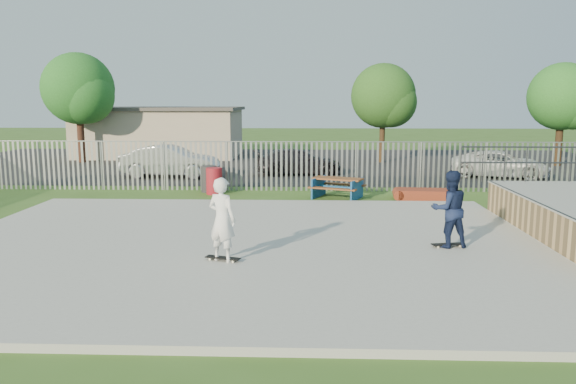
{
  "coord_description": "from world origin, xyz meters",
  "views": [
    {
      "loc": [
        1.69,
        -13.57,
        3.67
      ],
      "look_at": [
        1.12,
        2.0,
        1.1
      ],
      "focal_mm": 35.0,
      "sensor_mm": 36.0,
      "label": 1
    }
  ],
  "objects_px": {
    "trash_bin_grey": "(209,179)",
    "tree_right": "(562,97)",
    "skater_navy": "(450,209)",
    "skater_white": "(222,219)",
    "trash_bin_red": "(214,181)",
    "tree_mid": "(383,96)",
    "car_dark": "(298,162)",
    "picnic_table": "(338,188)",
    "tree_left": "(78,89)",
    "car_silver": "(170,161)",
    "funbox": "(424,194)",
    "car_white": "(500,164)"
  },
  "relations": [
    {
      "from": "trash_bin_grey",
      "to": "tree_left",
      "type": "relative_size",
      "value": 0.17
    },
    {
      "from": "tree_left",
      "to": "skater_white",
      "type": "bearing_deg",
      "value": -60.86
    },
    {
      "from": "picnic_table",
      "to": "tree_left",
      "type": "bearing_deg",
      "value": 163.29
    },
    {
      "from": "tree_mid",
      "to": "skater_navy",
      "type": "distance_m",
      "value": 20.15
    },
    {
      "from": "funbox",
      "to": "picnic_table",
      "type": "bearing_deg",
      "value": -177.43
    },
    {
      "from": "car_white",
      "to": "tree_mid",
      "type": "relative_size",
      "value": 0.77
    },
    {
      "from": "trash_bin_red",
      "to": "car_silver",
      "type": "bearing_deg",
      "value": 121.83
    },
    {
      "from": "trash_bin_grey",
      "to": "tree_right",
      "type": "height_order",
      "value": "tree_right"
    },
    {
      "from": "car_silver",
      "to": "skater_navy",
      "type": "height_order",
      "value": "skater_navy"
    },
    {
      "from": "car_white",
      "to": "tree_right",
      "type": "xyz_separation_m",
      "value": [
        4.8,
        4.88,
        3.19
      ]
    },
    {
      "from": "funbox",
      "to": "tree_mid",
      "type": "height_order",
      "value": "tree_mid"
    },
    {
      "from": "funbox",
      "to": "trash_bin_red",
      "type": "xyz_separation_m",
      "value": [
        -7.99,
        0.9,
        0.33
      ]
    },
    {
      "from": "trash_bin_red",
      "to": "car_dark",
      "type": "relative_size",
      "value": 0.24
    },
    {
      "from": "tree_left",
      "to": "tree_mid",
      "type": "bearing_deg",
      "value": 2.18
    },
    {
      "from": "car_white",
      "to": "skater_white",
      "type": "distance_m",
      "value": 18.57
    },
    {
      "from": "tree_mid",
      "to": "skater_white",
      "type": "bearing_deg",
      "value": -106.26
    },
    {
      "from": "picnic_table",
      "to": "car_white",
      "type": "bearing_deg",
      "value": 58.79
    },
    {
      "from": "car_dark",
      "to": "car_white",
      "type": "bearing_deg",
      "value": -103.73
    },
    {
      "from": "trash_bin_red",
      "to": "car_white",
      "type": "height_order",
      "value": "car_white"
    },
    {
      "from": "funbox",
      "to": "tree_right",
      "type": "xyz_separation_m",
      "value": [
        9.64,
        11.03,
        3.64
      ]
    },
    {
      "from": "picnic_table",
      "to": "trash_bin_red",
      "type": "bearing_deg",
      "value": -166.55
    },
    {
      "from": "car_dark",
      "to": "car_white",
      "type": "distance_m",
      "value": 9.66
    },
    {
      "from": "funbox",
      "to": "skater_navy",
      "type": "height_order",
      "value": "skater_navy"
    },
    {
      "from": "funbox",
      "to": "tree_left",
      "type": "bearing_deg",
      "value": 151.79
    },
    {
      "from": "trash_bin_grey",
      "to": "skater_navy",
      "type": "relative_size",
      "value": 0.57
    },
    {
      "from": "trash_bin_grey",
      "to": "tree_right",
      "type": "bearing_deg",
      "value": 28.18
    },
    {
      "from": "car_white",
      "to": "tree_left",
      "type": "relative_size",
      "value": 0.7
    },
    {
      "from": "trash_bin_grey",
      "to": "tree_mid",
      "type": "distance_m",
      "value": 14.25
    },
    {
      "from": "trash_bin_grey",
      "to": "tree_mid",
      "type": "bearing_deg",
      "value": 53.08
    },
    {
      "from": "picnic_table",
      "to": "trash_bin_grey",
      "type": "bearing_deg",
      "value": -171.77
    },
    {
      "from": "trash_bin_grey",
      "to": "tree_left",
      "type": "bearing_deg",
      "value": 132.07
    },
    {
      "from": "trash_bin_red",
      "to": "car_dark",
      "type": "xyz_separation_m",
      "value": [
        3.18,
        5.88,
        0.13
      ]
    },
    {
      "from": "picnic_table",
      "to": "skater_navy",
      "type": "relative_size",
      "value": 1.21
    },
    {
      "from": "car_white",
      "to": "car_silver",
      "type": "bearing_deg",
      "value": 109.11
    },
    {
      "from": "car_dark",
      "to": "picnic_table",
      "type": "bearing_deg",
      "value": -176.29
    },
    {
      "from": "trash_bin_red",
      "to": "picnic_table",
      "type": "bearing_deg",
      "value": -8.68
    },
    {
      "from": "tree_left",
      "to": "funbox",
      "type": "bearing_deg",
      "value": -33.79
    },
    {
      "from": "car_silver",
      "to": "car_white",
      "type": "height_order",
      "value": "car_silver"
    },
    {
      "from": "picnic_table",
      "to": "skater_white",
      "type": "xyz_separation_m",
      "value": [
        -2.98,
        -8.97,
        0.69
      ]
    },
    {
      "from": "picnic_table",
      "to": "tree_mid",
      "type": "bearing_deg",
      "value": 97.46
    },
    {
      "from": "skater_white",
      "to": "trash_bin_grey",
      "type": "bearing_deg",
      "value": -50.8
    },
    {
      "from": "trash_bin_red",
      "to": "skater_navy",
      "type": "xyz_separation_m",
      "value": [
        7.08,
        -8.33,
        0.56
      ]
    },
    {
      "from": "car_white",
      "to": "skater_navy",
      "type": "distance_m",
      "value": 14.75
    },
    {
      "from": "picnic_table",
      "to": "car_white",
      "type": "height_order",
      "value": "car_white"
    },
    {
      "from": "tree_left",
      "to": "tree_mid",
      "type": "relative_size",
      "value": 1.1
    },
    {
      "from": "car_white",
      "to": "car_dark",
      "type": "bearing_deg",
      "value": 103.16
    },
    {
      "from": "skater_navy",
      "to": "skater_white",
      "type": "xyz_separation_m",
      "value": [
        -5.27,
        -1.37,
        0.0
      ]
    },
    {
      "from": "trash_bin_red",
      "to": "skater_navy",
      "type": "bearing_deg",
      "value": -49.65
    },
    {
      "from": "picnic_table",
      "to": "trash_bin_grey",
      "type": "relative_size",
      "value": 2.15
    },
    {
      "from": "trash_bin_red",
      "to": "tree_mid",
      "type": "distance_m",
      "value": 14.5
    }
  ]
}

